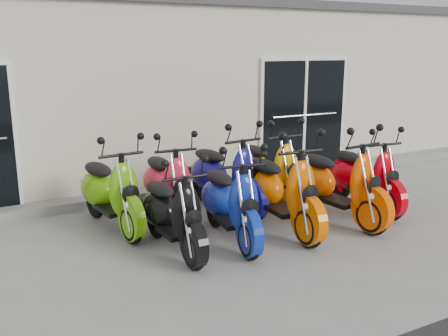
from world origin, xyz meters
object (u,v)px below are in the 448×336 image
Objects in this scene: scooter_front_orange_a at (281,179)px; scooter_back_green at (110,180)px; scooter_back_yellow at (268,160)px; scooter_front_blue at (230,191)px; scooter_back_red at (167,174)px; scooter_front_red at (364,166)px; scooter_front_orange_b at (336,172)px; scooter_front_black at (172,202)px; scooter_back_blue at (225,165)px.

scooter_front_orange_a is 1.05× the size of scooter_back_green.
scooter_back_green is at bearing 177.56° from scooter_back_yellow.
scooter_back_red is at bearing 116.01° from scooter_front_blue.
scooter_back_yellow is (1.31, 1.14, 0.04)m from scooter_front_blue.
scooter_front_orange_a is 1.09× the size of scooter_front_red.
scooter_back_red is 1.72m from scooter_back_yellow.
scooter_front_orange_b is 0.82m from scooter_front_red.
scooter_front_black is 0.89× the size of scooter_back_blue.
scooter_back_yellow is (0.78, 0.00, -0.00)m from scooter_back_blue.
scooter_back_red is (0.39, 1.17, 0.05)m from scooter_front_black.
scooter_front_orange_b is 1.02× the size of scooter_back_blue.
scooter_front_red is 3.08m from scooter_back_red.
scooter_front_blue is 1.74m from scooter_back_yellow.
scooter_front_red is at bearing 2.11° from scooter_front_black.
scooter_back_green is 0.85m from scooter_back_red.
scooter_front_black is 2.39m from scooter_back_yellow.
scooter_front_orange_a is at bearing -36.73° from scooter_back_green.
scooter_back_blue is (0.94, -0.05, 0.04)m from scooter_back_red.
scooter_back_green reaches higher than scooter_front_blue.
scooter_front_orange_a is 1.02× the size of scooter_back_yellow.
scooter_front_red is 0.97× the size of scooter_back_green.
scooter_back_red is at bearing 69.83° from scooter_front_black.
scooter_front_black is at bearing -171.61° from scooter_front_red.
scooter_front_red is 0.98× the size of scooter_back_red.
scooter_front_orange_b is 1.02× the size of scooter_back_yellow.
scooter_back_red is (-0.41, 1.19, 0.01)m from scooter_front_blue.
scooter_front_red is at bearing -38.75° from scooter_back_yellow.
scooter_front_orange_b reaches higher than scooter_back_green.
scooter_front_orange_b is at bearing -51.46° from scooter_back_blue.
scooter_front_blue is 0.97× the size of scooter_back_green.
scooter_back_yellow is at bearing 1.81° from scooter_back_red.
scooter_front_blue is 1.26m from scooter_back_red.
scooter_front_orange_a is 1.22m from scooter_back_yellow.
scooter_front_black is 1.61m from scooter_front_orange_a.
scooter_back_green is 1.02× the size of scooter_back_red.
scooter_front_orange_b is 1.67m from scooter_back_blue.
scooter_front_orange_b is 1.24m from scooter_back_yellow.
scooter_back_blue reaches higher than scooter_back_green.
scooter_front_black is 2.54m from scooter_front_orange_b.
scooter_front_orange_a reaches higher than scooter_back_blue.
scooter_front_blue is at bearing 173.41° from scooter_front_orange_b.
scooter_back_yellow is (0.51, 1.11, -0.02)m from scooter_front_orange_a.
scooter_back_yellow is at bearing -7.45° from scooter_back_blue.
scooter_front_blue is 0.81m from scooter_front_orange_a.
scooter_front_blue is 1.72m from scooter_back_green.
scooter_front_orange_b is at bearing 6.37° from scooter_front_blue.
scooter_front_blue is at bearing -175.55° from scooter_front_orange_a.
scooter_back_red is (0.85, 0.02, -0.01)m from scooter_back_green.
scooter_front_black is 0.93× the size of scooter_back_red.
scooter_back_green is at bearing 170.80° from scooter_front_red.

